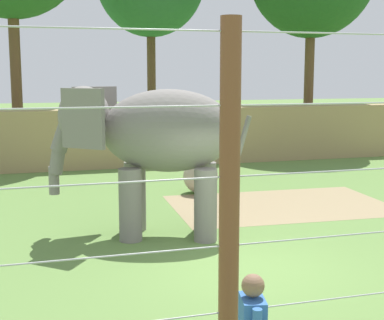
% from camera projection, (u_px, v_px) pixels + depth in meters
% --- Properties ---
extents(ground_plane, '(120.00, 120.00, 0.00)m').
position_uv_depth(ground_plane, '(243.00, 267.00, 10.47)').
color(ground_plane, '#5B7F3D').
extents(dirt_patch, '(5.96, 3.97, 0.01)m').
position_uv_depth(dirt_patch, '(281.00, 205.00, 15.38)').
color(dirt_patch, '#937F5B').
rests_on(dirt_patch, ground).
extents(embankment_wall, '(36.00, 1.80, 2.19)m').
position_uv_depth(embankment_wall, '(127.00, 136.00, 22.01)').
color(embankment_wall, tan).
rests_on(embankment_wall, ground).
extents(elephant, '(4.26, 2.45, 3.26)m').
position_uv_depth(elephant, '(153.00, 138.00, 12.24)').
color(elephant, gray).
rests_on(elephant, ground).
extents(enrichment_ball, '(1.03, 1.03, 1.03)m').
position_uv_depth(enrichment_ball, '(201.00, 176.00, 16.81)').
color(enrichment_ball, tan).
rests_on(enrichment_ball, ground).
extents(cable_fence, '(9.67, 0.24, 4.16)m').
position_uv_depth(cable_fence, '(350.00, 193.00, 6.95)').
color(cable_fence, brown).
rests_on(cable_fence, ground).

